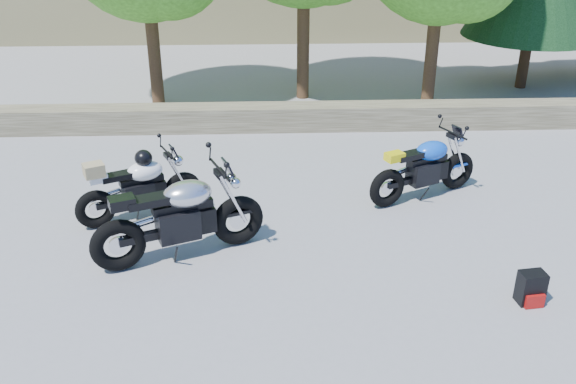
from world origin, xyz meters
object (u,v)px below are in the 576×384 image
at_px(silver_bike, 180,218).
at_px(white_bike, 138,186).
at_px(backpack, 531,288).
at_px(blue_bike, 425,168).

relative_size(silver_bike, white_bike, 1.27).
relative_size(white_bike, backpack, 4.36).
relative_size(silver_bike, backpack, 5.52).
relative_size(silver_bike, blue_bike, 1.20).
xyz_separation_m(white_bike, backpack, (5.04, -2.37, -0.33)).
xyz_separation_m(white_bike, blue_bike, (4.40, 0.53, -0.03)).
height_order(silver_bike, backpack, silver_bike).
bearing_deg(white_bike, silver_bike, -82.85).
bearing_deg(blue_bike, white_bike, 161.07).
height_order(silver_bike, blue_bike, silver_bike).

